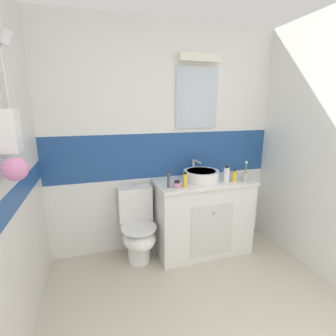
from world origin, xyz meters
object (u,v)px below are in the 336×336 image
at_px(hair_gel_jar, 177,184).
at_px(deodorant_spray_can, 185,180).
at_px(sink_basin, 201,175).
at_px(toilet, 138,228).
at_px(soap_dispenser, 234,176).
at_px(mouthwash_bottle, 226,174).
at_px(toothpaste_tube_upright, 168,180).
at_px(toothbrush_cup, 245,176).

relative_size(hair_gel_jar, deodorant_spray_can, 0.52).
height_order(sink_basin, toilet, sink_basin).
relative_size(soap_dispenser, mouthwash_bottle, 0.84).
xyz_separation_m(mouthwash_bottle, toothpaste_tube_upright, (-0.65, -0.00, -0.00)).
bearing_deg(soap_dispenser, toilet, 171.18).
relative_size(toilet, mouthwash_bottle, 4.57).
xyz_separation_m(sink_basin, hair_gel_jar, (-0.33, -0.16, -0.03)).
relative_size(toothbrush_cup, deodorant_spray_can, 1.42).
xyz_separation_m(soap_dispenser, deodorant_spray_can, (-0.58, -0.02, 0.02)).
relative_size(soap_dispenser, hair_gel_jar, 1.85).
distance_m(hair_gel_jar, toothpaste_tube_upright, 0.10).
bearing_deg(toilet, hair_gel_jar, -25.41).
distance_m(toothbrush_cup, mouthwash_bottle, 0.22).
relative_size(soap_dispenser, deodorant_spray_can, 0.96).
height_order(soap_dispenser, toothpaste_tube_upright, toothpaste_tube_upright).
distance_m(soap_dispenser, mouthwash_bottle, 0.10).
height_order(sink_basin, hair_gel_jar, sink_basin).
bearing_deg(soap_dispenser, sink_basin, 156.12).
bearing_deg(toothbrush_cup, sink_basin, 159.26).
distance_m(sink_basin, hair_gel_jar, 0.37).
relative_size(toothbrush_cup, mouthwash_bottle, 1.24).
distance_m(sink_basin, deodorant_spray_can, 0.30).
bearing_deg(toothpaste_tube_upright, deodorant_spray_can, -10.82).
relative_size(hair_gel_jar, mouthwash_bottle, 0.46).
xyz_separation_m(sink_basin, deodorant_spray_can, (-0.25, -0.17, 0.01)).
distance_m(toothbrush_cup, toothpaste_tube_upright, 0.86).
height_order(sink_basin, deodorant_spray_can, sink_basin).
bearing_deg(soap_dispenser, toothbrush_cup, -11.56).
relative_size(deodorant_spray_can, toothpaste_tube_upright, 0.90).
distance_m(toilet, toothpaste_tube_upright, 0.65).
distance_m(toothbrush_cup, hair_gel_jar, 0.78).
bearing_deg(toilet, deodorant_spray_can, -21.81).
bearing_deg(hair_gel_jar, deodorant_spray_can, -3.22).
bearing_deg(toilet, toothbrush_cup, -9.11).
bearing_deg(toilet, sink_basin, -1.37).
xyz_separation_m(toilet, hair_gel_jar, (0.38, -0.18, 0.51)).
height_order(soap_dispenser, hair_gel_jar, soap_dispenser).
bearing_deg(soap_dispenser, hair_gel_jar, -178.34).
xyz_separation_m(soap_dispenser, toothpaste_tube_upright, (-0.74, 0.01, 0.03)).
xyz_separation_m(toothbrush_cup, hair_gel_jar, (-0.78, 0.01, -0.02)).
bearing_deg(mouthwash_bottle, toothbrush_cup, -8.81).
relative_size(sink_basin, deodorant_spray_can, 2.78).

